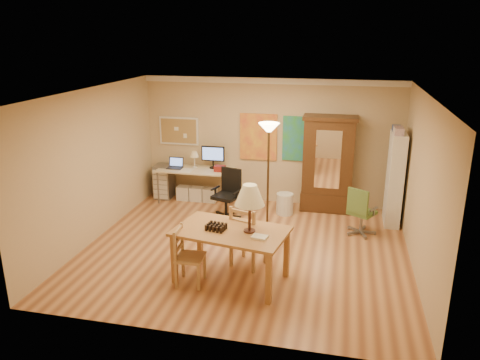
% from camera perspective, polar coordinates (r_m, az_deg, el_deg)
% --- Properties ---
extents(floor, '(5.50, 5.50, 0.00)m').
position_cam_1_polar(floor, '(8.21, 0.67, -8.42)').
color(floor, brown).
rests_on(floor, ground).
extents(crown_molding, '(5.50, 0.08, 0.12)m').
position_cam_1_polar(crown_molding, '(9.84, 3.79, 11.97)').
color(crown_molding, white).
rests_on(crown_molding, floor).
extents(corkboard, '(0.90, 0.04, 0.62)m').
position_cam_1_polar(corkboard, '(10.54, -7.46, 5.96)').
color(corkboard, '#997448').
rests_on(corkboard, floor).
extents(art_panel_left, '(0.80, 0.04, 1.00)m').
position_cam_1_polar(art_panel_left, '(10.08, 2.26, 5.27)').
color(art_panel_left, yellow).
rests_on(art_panel_left, floor).
extents(art_panel_right, '(0.75, 0.04, 0.95)m').
position_cam_1_polar(art_panel_right, '(9.96, 7.37, 4.99)').
color(art_panel_right, teal).
rests_on(art_panel_right, floor).
extents(dining_table, '(1.78, 1.25, 1.54)m').
position_cam_1_polar(dining_table, '(6.85, -0.29, -4.99)').
color(dining_table, '#985531').
rests_on(dining_table, floor).
extents(ladder_chair_back, '(0.60, 0.58, 1.03)m').
position_cam_1_polar(ladder_chair_back, '(7.47, 0.91, -7.09)').
color(ladder_chair_back, '#A6854C').
rests_on(ladder_chair_back, floor).
extents(ladder_chair_left, '(0.41, 0.43, 0.89)m').
position_cam_1_polar(ladder_chair_left, '(7.04, -6.33, -9.39)').
color(ladder_chair_left, '#A6854C').
rests_on(ladder_chair_left, floor).
extents(torchiere_lamp, '(0.37, 0.37, 2.06)m').
position_cam_1_polar(torchiere_lamp, '(8.43, 3.51, 4.22)').
color(torchiere_lamp, '#3D2B18').
rests_on(torchiere_lamp, floor).
extents(computer_desk, '(1.64, 0.72, 1.24)m').
position_cam_1_polar(computer_desk, '(10.35, -5.18, -0.16)').
color(computer_desk, '#BEAF8B').
rests_on(computer_desk, floor).
extents(office_chair_black, '(0.62, 0.62, 1.01)m').
position_cam_1_polar(office_chair_black, '(9.43, -1.60, -3.09)').
color(office_chair_black, black).
rests_on(office_chair_black, floor).
extents(office_chair_green, '(0.57, 0.57, 0.92)m').
position_cam_1_polar(office_chair_green, '(8.96, 14.46, -4.97)').
color(office_chair_green, slate).
rests_on(office_chair_green, floor).
extents(drawer_cart, '(0.38, 0.45, 0.76)m').
position_cam_1_polar(drawer_cart, '(10.69, -9.27, -0.17)').
color(drawer_cart, slate).
rests_on(drawer_cart, floor).
extents(armoire, '(1.09, 0.52, 2.00)m').
position_cam_1_polar(armoire, '(9.84, 10.64, 1.19)').
color(armoire, '#37200F').
rests_on(armoire, floor).
extents(bookshelf, '(0.27, 0.72, 1.80)m').
position_cam_1_polar(bookshelf, '(9.46, 18.33, 0.09)').
color(bookshelf, white).
rests_on(bookshelf, floor).
extents(wastebin, '(0.35, 0.35, 0.44)m').
position_cam_1_polar(wastebin, '(9.69, 5.48, -2.90)').
color(wastebin, silver).
rests_on(wastebin, floor).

